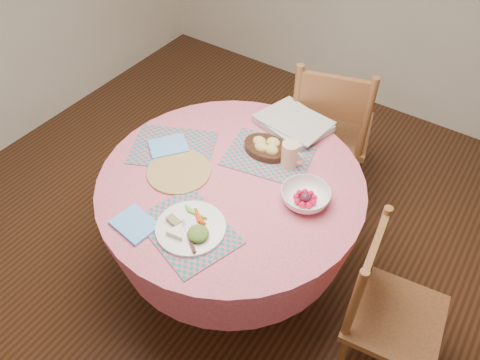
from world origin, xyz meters
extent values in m
plane|color=#331C0F|center=(0.00, 0.00, 0.00)|extent=(4.00, 4.00, 0.00)
cylinder|color=#DD6773|center=(0.00, 0.00, 0.73)|extent=(1.24, 1.24, 0.04)
cone|color=#DD6773|center=(0.00, 0.00, 0.56)|extent=(1.24, 1.24, 0.30)
cylinder|color=black|center=(0.00, 0.00, 0.22)|extent=(0.14, 0.14, 0.44)
cylinder|color=black|center=(0.00, 0.00, 0.03)|extent=(0.56, 0.56, 0.06)
cube|color=brown|center=(0.88, -0.02, 0.42)|extent=(0.44, 0.45, 0.04)
cylinder|color=brown|center=(1.01, 0.17, 0.21)|extent=(0.04, 0.04, 0.42)
cylinder|color=brown|center=(0.75, -0.21, 0.21)|extent=(0.04, 0.04, 0.42)
cylinder|color=brown|center=(0.70, 0.12, 0.21)|extent=(0.04, 0.04, 0.42)
cylinder|color=brown|center=(0.73, -0.21, 0.65)|extent=(0.04, 0.04, 0.46)
cylinder|color=brown|center=(0.68, 0.12, 0.65)|extent=(0.04, 0.04, 0.46)
cube|color=brown|center=(0.71, -0.04, 0.74)|extent=(0.07, 0.33, 0.22)
cube|color=brown|center=(0.09, 0.92, 0.47)|extent=(0.57, 0.56, 0.04)
cylinder|color=brown|center=(0.22, 1.14, 0.24)|extent=(0.05, 0.05, 0.47)
cylinder|color=brown|center=(-0.14, 1.03, 0.24)|extent=(0.05, 0.05, 0.47)
cylinder|color=brown|center=(0.32, 0.80, 0.24)|extent=(0.05, 0.05, 0.47)
cylinder|color=brown|center=(-0.04, 0.69, 0.24)|extent=(0.05, 0.05, 0.47)
cylinder|color=brown|center=(0.33, 0.78, 0.74)|extent=(0.05, 0.05, 0.53)
cylinder|color=brown|center=(-0.03, 0.67, 0.74)|extent=(0.05, 0.05, 0.53)
cube|color=brown|center=(0.15, 0.72, 0.84)|extent=(0.37, 0.14, 0.25)
cube|color=#167C6C|center=(0.02, -0.34, 0.75)|extent=(0.47, 0.41, 0.01)
cube|color=#167C6C|center=(-0.37, 0.02, 0.75)|extent=(0.49, 0.44, 0.01)
cube|color=#167C6C|center=(0.06, 0.23, 0.75)|extent=(0.45, 0.37, 0.01)
cylinder|color=#A57747|center=(-0.23, -0.09, 0.76)|extent=(0.30, 0.30, 0.01)
cube|color=#63A5FF|center=(-0.18, -0.45, 0.76)|extent=(0.20, 0.16, 0.01)
cube|color=#63A5FF|center=(-0.38, 0.01, 0.76)|extent=(0.22, 0.23, 0.01)
cylinder|color=white|center=(0.03, -0.33, 0.76)|extent=(0.29, 0.29, 0.01)
ellipsoid|color=#2C551D|center=(0.09, -0.34, 0.79)|extent=(0.11, 0.11, 0.04)
cylinder|color=#FDE9CA|center=(0.02, -0.40, 0.78)|extent=(0.10, 0.10, 0.02)
cube|color=olive|center=(-0.04, -0.37, 0.78)|extent=(0.07, 0.05, 0.02)
cube|color=silver|center=(0.05, -0.36, 0.77)|extent=(0.13, 0.10, 0.00)
cylinder|color=black|center=(0.03, 0.26, 0.77)|extent=(0.23, 0.23, 0.03)
ellipsoid|color=tan|center=(-0.01, 0.26, 0.81)|extent=(0.07, 0.06, 0.05)
ellipsoid|color=tan|center=(0.05, 0.29, 0.81)|extent=(0.07, 0.06, 0.05)
ellipsoid|color=tan|center=(0.07, 0.24, 0.81)|extent=(0.07, 0.06, 0.05)
ellipsoid|color=tan|center=(0.02, 0.23, 0.81)|extent=(0.07, 0.06, 0.05)
cylinder|color=#D7B094|center=(0.17, 0.24, 0.82)|extent=(0.08, 0.08, 0.13)
torus|color=#D7B094|center=(0.21, 0.24, 0.82)|extent=(0.07, 0.01, 0.07)
imported|color=white|center=(0.34, 0.07, 0.78)|extent=(0.25, 0.25, 0.07)
sphere|color=red|center=(0.38, 0.07, 0.77)|extent=(0.03, 0.03, 0.03)
sphere|color=red|center=(0.38, 0.10, 0.77)|extent=(0.03, 0.03, 0.03)
sphere|color=red|center=(0.35, 0.11, 0.77)|extent=(0.03, 0.03, 0.03)
sphere|color=red|center=(0.32, 0.11, 0.77)|extent=(0.03, 0.03, 0.03)
sphere|color=red|center=(0.31, 0.09, 0.77)|extent=(0.03, 0.03, 0.03)
sphere|color=red|center=(0.31, 0.06, 0.77)|extent=(0.03, 0.03, 0.03)
sphere|color=red|center=(0.32, 0.04, 0.77)|extent=(0.03, 0.03, 0.03)
sphere|color=red|center=(0.35, 0.03, 0.77)|extent=(0.03, 0.03, 0.03)
sphere|color=red|center=(0.38, 0.05, 0.77)|extent=(0.03, 0.03, 0.03)
sphere|color=#46142A|center=(0.34, 0.07, 0.78)|extent=(0.05, 0.05, 0.05)
cube|color=silver|center=(0.04, 0.50, 0.77)|extent=(0.40, 0.36, 0.03)
cube|color=silver|center=(0.06, 0.50, 0.80)|extent=(0.35, 0.29, 0.01)
camera|label=1|loc=(0.88, -1.22, 2.28)|focal=35.00mm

